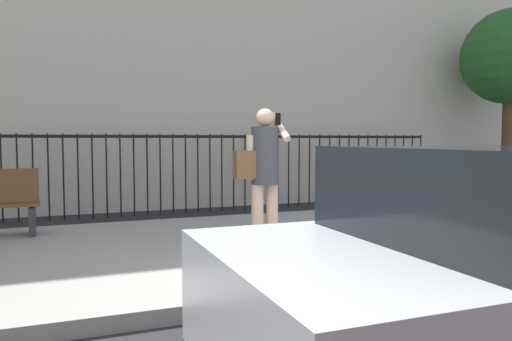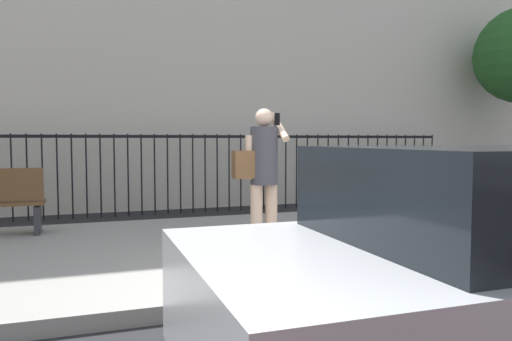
# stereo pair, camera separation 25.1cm
# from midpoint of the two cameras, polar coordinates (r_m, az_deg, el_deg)

# --- Properties ---
(ground_plane) EXTENTS (60.00, 60.00, 0.00)m
(ground_plane) POSITION_cam_midpoint_polar(r_m,az_deg,el_deg) (4.65, 8.71, -15.18)
(ground_plane) COLOR black
(sidewalk) EXTENTS (28.00, 4.40, 0.15)m
(sidewalk) POSITION_cam_midpoint_polar(r_m,az_deg,el_deg) (6.58, -0.44, -8.83)
(sidewalk) COLOR gray
(sidewalk) RESTS_ON ground
(iron_fence) EXTENTS (12.03, 0.04, 1.60)m
(iron_fence) POSITION_cam_midpoint_polar(r_m,az_deg,el_deg) (10.01, -7.33, 0.89)
(iron_fence) COLOR black
(iron_fence) RESTS_ON ground
(pedestrian_on_phone) EXTENTS (0.65, 0.50, 1.72)m
(pedestrian_on_phone) POSITION_cam_midpoint_polar(r_m,az_deg,el_deg) (6.11, 1.89, 0.43)
(pedestrian_on_phone) COLOR beige
(pedestrian_on_phone) RESTS_ON sidewalk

